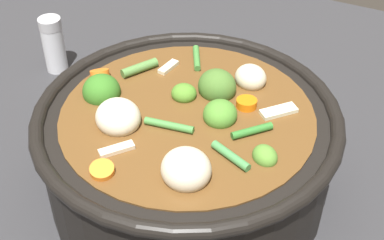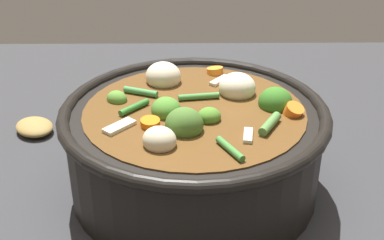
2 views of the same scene
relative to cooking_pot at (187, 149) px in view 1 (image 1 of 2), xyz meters
The scene contains 3 objects.
ground_plane 0.06m from the cooking_pot, 139.89° to the left, with size 1.10×1.10×0.00m, color #2D2D30.
cooking_pot is the anchor object (origin of this frame).
salt_shaker 0.32m from the cooking_pot, 115.16° to the right, with size 0.03×0.03×0.09m.
Camera 1 is at (0.41, 0.21, 0.48)m, focal length 51.57 mm.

